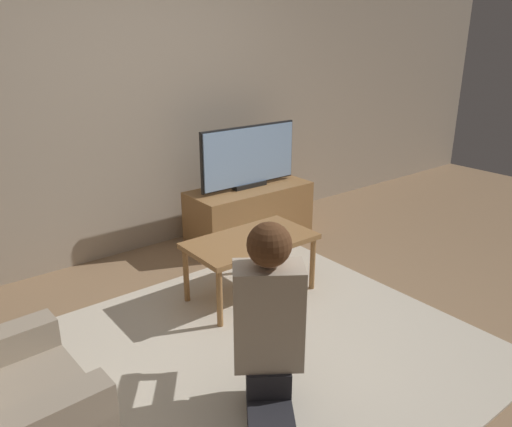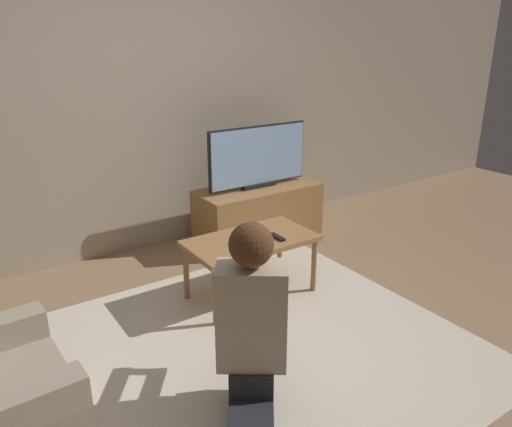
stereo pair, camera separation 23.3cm
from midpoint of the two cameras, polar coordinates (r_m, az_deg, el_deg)
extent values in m
plane|color=#896B4C|center=(3.20, 3.79, -14.89)|extent=(10.00, 10.00, 0.00)
cube|color=tan|center=(4.34, -11.90, 12.57)|extent=(10.00, 0.06, 2.60)
cube|color=beige|center=(3.20, 3.79, -14.77)|extent=(2.27, 2.31, 0.02)
cube|color=olive|center=(4.63, 1.70, 0.04)|extent=(1.15, 0.50, 0.50)
cube|color=black|center=(4.55, 1.74, 3.26)|extent=(0.34, 0.08, 0.04)
cube|color=black|center=(4.48, 1.72, 6.63)|extent=(1.01, 0.03, 0.54)
cube|color=#8CB2E0|center=(4.47, 1.78, 6.61)|extent=(0.98, 0.04, 0.51)
cube|color=olive|center=(3.53, 1.30, -3.15)|extent=(0.91, 0.50, 0.04)
cylinder|color=olive|center=(3.27, -2.61, -9.65)|extent=(0.04, 0.04, 0.42)
cylinder|color=olive|center=(3.72, 8.42, -6.02)|extent=(0.04, 0.04, 0.42)
cylinder|color=olive|center=(3.60, -6.14, -6.86)|extent=(0.04, 0.04, 0.42)
cylinder|color=olive|center=(4.01, 4.40, -3.88)|extent=(0.04, 0.04, 0.42)
cube|color=#232328|center=(2.62, 2.17, -22.23)|extent=(0.43, 0.48, 0.11)
cube|color=#232328|center=(2.66, 2.14, -17.86)|extent=(0.32, 0.32, 0.14)
cube|color=tan|center=(2.47, 2.25, -11.67)|extent=(0.39, 0.36, 0.53)
sphere|color=tan|center=(2.30, 2.37, -3.77)|extent=(0.21, 0.21, 0.21)
sphere|color=#4C2D19|center=(2.27, 2.39, -3.61)|extent=(0.21, 0.21, 0.21)
cube|color=black|center=(2.78, 2.12, -7.19)|extent=(0.13, 0.11, 0.04)
cylinder|color=tan|center=(2.68, 4.36, -8.37)|extent=(0.23, 0.29, 0.07)
cylinder|color=tan|center=(2.67, -0.05, -8.35)|extent=(0.23, 0.29, 0.07)
cube|color=black|center=(3.54, 4.32, -2.71)|extent=(0.04, 0.15, 0.02)
camera|label=1|loc=(0.12, -88.06, 0.70)|focal=35.00mm
camera|label=2|loc=(0.12, 91.94, -0.70)|focal=35.00mm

